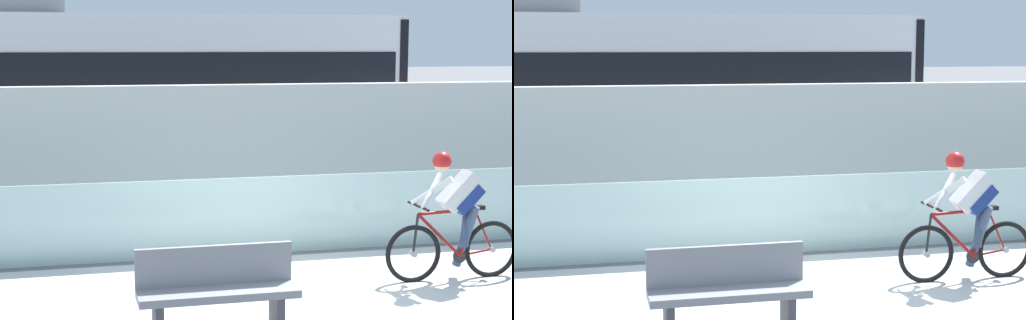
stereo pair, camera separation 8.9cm
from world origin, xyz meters
The scene contains 9 objects.
ground_plane centered at (0.00, 0.00, 0.00)m, with size 200.00×200.00×0.00m, color slate.
bike_path_deck centered at (0.00, 0.00, 0.01)m, with size 32.00×3.20×0.01m, color silver.
glass_parapet centered at (0.00, 1.85, 0.54)m, with size 32.00×0.05×1.08m, color silver.
concrete_barrier_wall centered at (0.00, 3.65, 1.14)m, with size 32.00×0.36×2.28m, color silver.
tram_rail_near centered at (0.00, 6.13, 0.00)m, with size 32.00×0.08×0.01m, color #595654.
tram_rail_far centered at (0.00, 7.57, 0.00)m, with size 32.00×0.08×0.01m, color #595654.
tram centered at (-1.64, 6.85, 1.89)m, with size 11.06×2.54×3.81m.
cyclist_on_bike centered at (2.11, 0.00, 0.78)m, with size 1.77×0.58×1.61m.
bench centered at (-1.10, -1.29, 0.48)m, with size 1.60×0.45×0.89m.
Camera 2 is at (-2.50, -9.21, 2.87)m, focal length 58.47 mm.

